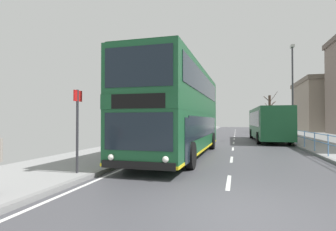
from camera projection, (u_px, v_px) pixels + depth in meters
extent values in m
cube|color=#434348|center=(225.00, 212.00, 5.46)|extent=(8.40, 140.00, 0.06)
cube|color=silver|center=(229.00, 182.00, 7.98)|extent=(0.12, 2.00, 0.00)
cube|color=silver|center=(232.00, 159.00, 12.63)|extent=(0.12, 2.00, 0.00)
cube|color=silver|center=(233.00, 149.00, 17.28)|extent=(0.12, 2.00, 0.00)
cube|color=silver|center=(234.00, 143.00, 21.93)|extent=(0.12, 2.00, 0.00)
cube|color=silver|center=(234.00, 139.00, 26.58)|extent=(0.12, 2.00, 0.00)
cube|color=silver|center=(235.00, 136.00, 31.23)|extent=(0.12, 2.00, 0.00)
cube|color=silver|center=(235.00, 134.00, 35.88)|extent=(0.12, 2.00, 0.00)
cube|color=silver|center=(235.00, 133.00, 40.53)|extent=(0.12, 2.00, 0.00)
cube|color=silver|center=(235.00, 131.00, 45.18)|extent=(0.12, 2.00, 0.00)
cube|color=silver|center=(235.00, 130.00, 49.83)|extent=(0.12, 2.00, 0.00)
cube|color=silver|center=(235.00, 129.00, 54.48)|extent=(0.12, 2.00, 0.00)
cube|color=silver|center=(57.00, 197.00, 6.44)|extent=(0.12, 133.00, 0.00)
cube|color=gray|center=(45.00, 193.00, 6.53)|extent=(0.20, 140.00, 0.14)
cube|color=#19512D|center=(180.00, 131.00, 13.84)|extent=(2.84, 11.50, 1.85)
cube|color=#19512D|center=(180.00, 109.00, 13.86)|extent=(2.86, 11.55, 0.48)
cube|color=#19512D|center=(180.00, 88.00, 13.88)|extent=(2.84, 11.50, 1.69)
cube|color=#154527|center=(180.00, 71.00, 13.90)|extent=(2.76, 11.15, 0.08)
cube|color=#19232D|center=(138.00, 131.00, 8.32)|extent=(2.27, 0.08, 1.18)
cube|color=black|center=(138.00, 101.00, 8.34)|extent=(1.81, 0.07, 0.46)
cube|color=#19232D|center=(138.00, 66.00, 8.36)|extent=(2.27, 0.08, 1.28)
cube|color=black|center=(138.00, 165.00, 8.30)|extent=(2.45, 0.14, 0.24)
cube|color=yellow|center=(180.00, 148.00, 13.82)|extent=(2.87, 11.55, 0.10)
cube|color=#19232D|center=(206.00, 126.00, 13.77)|extent=(0.22, 8.92, 0.96)
cube|color=#19232D|center=(205.00, 85.00, 13.53)|extent=(0.26, 10.29, 1.01)
cube|color=#19232D|center=(157.00, 126.00, 14.47)|extent=(0.22, 8.92, 0.96)
cube|color=#19232D|center=(156.00, 87.00, 14.23)|extent=(0.26, 10.29, 1.01)
sphere|color=white|center=(165.00, 159.00, 8.05)|extent=(0.20, 0.20, 0.20)
sphere|color=white|center=(111.00, 157.00, 8.54)|extent=(0.20, 0.20, 0.20)
cube|color=#19232D|center=(188.00, 140.00, 9.28)|extent=(0.04, 0.90, 1.59)
cylinder|color=black|center=(191.00, 155.00, 10.10)|extent=(0.32, 1.05, 1.04)
cylinder|color=black|center=(130.00, 153.00, 10.77)|extent=(0.32, 1.05, 1.04)
cylinder|color=black|center=(212.00, 141.00, 17.17)|extent=(0.32, 1.05, 1.04)
cylinder|color=black|center=(175.00, 140.00, 17.84)|extent=(0.32, 1.05, 1.04)
cube|color=#19512D|center=(268.00, 123.00, 23.90)|extent=(2.72, 10.57, 2.58)
cube|color=#19232D|center=(254.00, 119.00, 24.18)|extent=(0.26, 8.93, 1.24)
cube|color=#19232D|center=(283.00, 119.00, 23.64)|extent=(0.26, 8.93, 1.24)
cube|color=#19232D|center=(261.00, 120.00, 29.04)|extent=(2.09, 0.09, 1.55)
cylinder|color=black|center=(251.00, 134.00, 27.31)|extent=(0.31, 0.97, 0.96)
cylinder|color=black|center=(276.00, 134.00, 26.80)|extent=(0.31, 0.97, 0.96)
cylinder|color=black|center=(258.00, 138.00, 20.78)|extent=(0.31, 0.97, 0.96)
cylinder|color=black|center=(291.00, 138.00, 20.26)|extent=(0.31, 0.97, 0.96)
cylinder|color=#598CC6|center=(328.00, 145.00, 12.73)|extent=(0.05, 0.05, 1.05)
cylinder|color=#598CC6|center=(315.00, 142.00, 14.93)|extent=(0.05, 0.05, 1.05)
cylinder|color=#598CC6|center=(305.00, 139.00, 17.13)|extent=(0.05, 0.05, 1.05)
cylinder|color=#598CC6|center=(297.00, 137.00, 19.33)|extent=(0.05, 0.05, 1.05)
cylinder|color=#598CC6|center=(291.00, 135.00, 21.53)|extent=(0.05, 0.05, 1.05)
cylinder|color=#598CC6|center=(286.00, 134.00, 23.74)|extent=(0.05, 0.05, 1.05)
cylinder|color=#598CC6|center=(281.00, 133.00, 25.94)|extent=(0.05, 0.05, 1.05)
cylinder|color=#598CC6|center=(278.00, 132.00, 28.14)|extent=(0.05, 0.05, 1.05)
cylinder|color=#598CC6|center=(275.00, 131.00, 30.34)|extent=(0.05, 0.05, 1.05)
cylinder|color=#598CC6|center=(305.00, 131.00, 17.14)|extent=(0.04, 27.27, 0.04)
cylinder|color=#598CC6|center=(305.00, 138.00, 17.13)|extent=(0.04, 27.27, 0.04)
cylinder|color=gray|center=(0.00, 150.00, 6.04)|extent=(0.11, 0.11, 0.53)
cylinder|color=#2D2D33|center=(77.00, 131.00, 8.71)|extent=(0.08, 0.08, 2.70)
cube|color=red|center=(78.00, 96.00, 8.75)|extent=(0.04, 0.44, 0.36)
cylinder|color=#38383D|center=(293.00, 94.00, 22.45)|extent=(0.14, 0.14, 7.82)
cube|color=#B2B2AD|center=(292.00, 46.00, 22.53)|extent=(0.28, 0.60, 0.20)
cylinder|color=#423328|center=(270.00, 113.00, 42.15)|extent=(0.38, 0.38, 5.65)
cylinder|color=#423328|center=(267.00, 106.00, 42.94)|extent=(0.62, 1.51, 0.95)
cylinder|color=#423328|center=(273.00, 104.00, 42.48)|extent=(1.10, 1.00, 0.91)
cylinder|color=#423328|center=(267.00, 99.00, 42.33)|extent=(0.96, 0.18, 0.91)
cylinder|color=#423328|center=(271.00, 107.00, 41.77)|extent=(0.52, 0.80, 1.31)
cylinder|color=#423328|center=(274.00, 97.00, 41.82)|extent=(1.17, 0.59, 1.67)
cube|color=gray|center=(327.00, 107.00, 46.55)|extent=(8.96, 13.35, 8.20)
cube|color=#6D6357|center=(327.00, 82.00, 46.63)|extent=(9.32, 13.88, 0.70)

